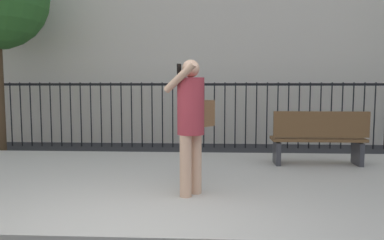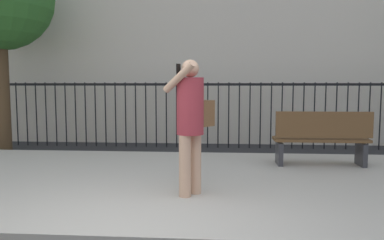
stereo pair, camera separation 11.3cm
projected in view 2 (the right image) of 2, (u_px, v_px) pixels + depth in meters
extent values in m
cube|color=#B2ADA3|center=(157.00, 183.00, 5.71)|extent=(28.00, 4.40, 0.15)
cube|color=black|center=(182.00, 84.00, 9.24)|extent=(12.00, 0.04, 0.06)
cylinder|color=black|center=(7.00, 114.00, 9.64)|extent=(0.03, 0.03, 1.60)
cylinder|color=black|center=(17.00, 114.00, 9.62)|extent=(0.03, 0.03, 1.60)
cylinder|color=black|center=(27.00, 114.00, 9.60)|extent=(0.03, 0.03, 1.60)
cylinder|color=black|center=(36.00, 114.00, 9.59)|extent=(0.03, 0.03, 1.60)
cylinder|color=black|center=(46.00, 114.00, 9.57)|extent=(0.03, 0.03, 1.60)
cylinder|color=black|center=(56.00, 114.00, 9.55)|extent=(0.03, 0.03, 1.60)
cylinder|color=black|center=(66.00, 114.00, 9.53)|extent=(0.03, 0.03, 1.60)
cylinder|color=black|center=(76.00, 114.00, 9.51)|extent=(0.03, 0.03, 1.60)
cylinder|color=black|center=(86.00, 114.00, 9.49)|extent=(0.03, 0.03, 1.60)
cylinder|color=black|center=(96.00, 114.00, 9.47)|extent=(0.03, 0.03, 1.60)
cylinder|color=black|center=(106.00, 115.00, 9.45)|extent=(0.03, 0.03, 1.60)
cylinder|color=black|center=(116.00, 115.00, 9.43)|extent=(0.03, 0.03, 1.60)
cylinder|color=black|center=(126.00, 115.00, 9.41)|extent=(0.03, 0.03, 1.60)
cylinder|color=black|center=(136.00, 115.00, 9.40)|extent=(0.03, 0.03, 1.60)
cylinder|color=black|center=(146.00, 115.00, 9.38)|extent=(0.03, 0.03, 1.60)
cylinder|color=black|center=(156.00, 115.00, 9.36)|extent=(0.03, 0.03, 1.60)
cylinder|color=black|center=(166.00, 115.00, 9.34)|extent=(0.03, 0.03, 1.60)
cylinder|color=black|center=(177.00, 115.00, 9.32)|extent=(0.03, 0.03, 1.60)
cylinder|color=black|center=(187.00, 115.00, 9.30)|extent=(0.03, 0.03, 1.60)
cylinder|color=black|center=(197.00, 115.00, 9.28)|extent=(0.03, 0.03, 1.60)
cylinder|color=black|center=(208.00, 115.00, 9.26)|extent=(0.03, 0.03, 1.60)
cylinder|color=black|center=(218.00, 115.00, 9.24)|extent=(0.03, 0.03, 1.60)
cylinder|color=black|center=(229.00, 115.00, 9.23)|extent=(0.03, 0.03, 1.60)
cylinder|color=black|center=(239.00, 115.00, 9.21)|extent=(0.03, 0.03, 1.60)
cylinder|color=black|center=(250.00, 115.00, 9.19)|extent=(0.03, 0.03, 1.60)
cylinder|color=black|center=(260.00, 115.00, 9.17)|extent=(0.03, 0.03, 1.60)
cylinder|color=black|center=(271.00, 116.00, 9.15)|extent=(0.03, 0.03, 1.60)
cylinder|color=black|center=(282.00, 116.00, 9.13)|extent=(0.03, 0.03, 1.60)
cylinder|color=black|center=(293.00, 116.00, 9.11)|extent=(0.03, 0.03, 1.60)
cylinder|color=black|center=(303.00, 116.00, 9.09)|extent=(0.03, 0.03, 1.60)
cylinder|color=black|center=(314.00, 116.00, 9.07)|extent=(0.03, 0.03, 1.60)
cylinder|color=black|center=(325.00, 116.00, 9.05)|extent=(0.03, 0.03, 1.60)
cylinder|color=black|center=(336.00, 116.00, 9.04)|extent=(0.03, 0.03, 1.60)
cylinder|color=black|center=(347.00, 116.00, 9.02)|extent=(0.03, 0.03, 1.60)
cylinder|color=black|center=(358.00, 116.00, 9.00)|extent=(0.03, 0.03, 1.60)
cylinder|color=black|center=(369.00, 116.00, 8.98)|extent=(0.03, 0.03, 1.60)
cylinder|color=black|center=(380.00, 116.00, 8.96)|extent=(0.03, 0.03, 1.60)
cylinder|color=tan|center=(185.00, 166.00, 4.73)|extent=(0.15, 0.15, 0.78)
cylinder|color=tan|center=(195.00, 164.00, 4.88)|extent=(0.15, 0.15, 0.78)
cylinder|color=#992D38|center=(190.00, 106.00, 4.74)|extent=(0.48, 0.48, 0.71)
sphere|color=tan|center=(190.00, 69.00, 4.69)|extent=(0.22, 0.22, 0.22)
cylinder|color=tan|center=(179.00, 77.00, 4.55)|extent=(0.45, 0.37, 0.39)
cylinder|color=tan|center=(200.00, 107.00, 4.89)|extent=(0.09, 0.09, 0.54)
cube|color=black|center=(178.00, 70.00, 4.62)|extent=(0.05, 0.06, 0.15)
cube|color=brown|center=(203.00, 113.00, 4.94)|extent=(0.30, 0.32, 0.34)
cube|color=brown|center=(320.00, 139.00, 6.59)|extent=(1.60, 0.45, 0.05)
cube|color=brown|center=(324.00, 125.00, 6.37)|extent=(1.60, 0.06, 0.44)
cube|color=#333338|center=(279.00, 153.00, 6.66)|extent=(0.08, 0.41, 0.40)
cube|color=#333338|center=(361.00, 154.00, 6.56)|extent=(0.08, 0.41, 0.40)
cylinder|color=#4C3823|center=(2.00, 90.00, 8.61)|extent=(0.32, 0.32, 2.86)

